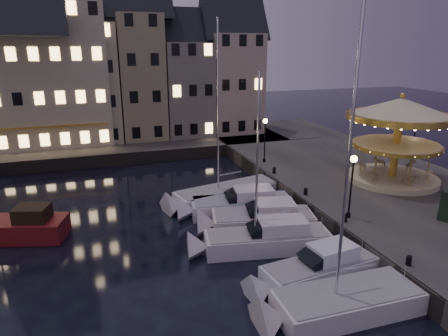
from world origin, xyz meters
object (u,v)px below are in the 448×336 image
object	(u,v)px
bollard_c	(306,191)
carousel	(399,124)
bollard_a	(409,260)
motorboat_e	(236,205)
streetlamp_b	(352,178)
streetlamp_d	(414,140)
red_fishing_boat	(14,229)
motorboat_c	(261,240)
streetlamp_c	(265,134)
motorboat_b	(313,272)
bollard_d	(274,170)
motorboat_a	(337,305)
motorboat_d	(257,220)
motorboat_f	(221,195)
bollard_b	(345,217)

from	to	relation	value
bollard_c	carousel	bearing A→B (deg)	4.29
bollard_a	motorboat_e	size ratio (longest dim) A/B	0.07
streetlamp_b	motorboat_e	world-z (taller)	streetlamp_b
streetlamp_d	red_fishing_boat	size ratio (longest dim) A/B	0.58
bollard_c	motorboat_c	xyz separation A→B (m)	(-5.55, -4.52, -0.92)
streetlamp_b	streetlamp_c	size ratio (longest dim) A/B	1.00
streetlamp_d	motorboat_b	distance (m)	19.95
bollard_a	bollard_c	size ratio (longest dim) A/B	1.00
bollard_d	motorboat_a	size ratio (longest dim) A/B	0.04
bollard_c	motorboat_b	bearing A→B (deg)	-116.67
streetlamp_b	carousel	xyz separation A→B (m)	(7.78, 5.13, 2.03)
motorboat_a	carousel	world-z (taller)	motorboat_a
streetlamp_d	motorboat_e	size ratio (longest dim) A/B	0.49
motorboat_d	red_fishing_boat	distance (m)	15.89
bollard_d	red_fishing_boat	world-z (taller)	red_fishing_boat
streetlamp_b	motorboat_f	distance (m)	10.82
motorboat_a	motorboat_b	size ratio (longest dim) A/B	1.79
bollard_c	motorboat_d	xyz separation A→B (m)	(-4.65, -1.73, -0.96)
bollard_a	motorboat_f	bearing A→B (deg)	110.67
bollard_c	bollard_d	bearing A→B (deg)	90.00
streetlamp_b	bollard_a	xyz separation A→B (m)	(-0.60, -6.00, -2.41)
bollard_c	motorboat_b	size ratio (longest dim) A/B	0.08
streetlamp_d	motorboat_e	bearing A→B (deg)	-175.39
streetlamp_b	red_fishing_boat	world-z (taller)	red_fishing_boat
streetlamp_d	streetlamp_b	bearing A→B (deg)	-148.22
motorboat_a	streetlamp_c	bearing A→B (deg)	75.47
streetlamp_b	streetlamp_c	distance (m)	13.50
bollard_b	motorboat_f	xyz separation A→B (m)	(-5.40, 8.80, -1.07)
motorboat_c	motorboat_a	bearing A→B (deg)	-82.44
motorboat_b	motorboat_d	world-z (taller)	same
bollard_d	carousel	size ratio (longest dim) A/B	0.07
motorboat_a	red_fishing_boat	distance (m)	20.32
bollard_c	motorboat_f	bearing A→B (deg)	144.85
carousel	motorboat_c	bearing A→B (deg)	-159.71
motorboat_e	carousel	bearing A→B (deg)	-2.13
bollard_d	motorboat_e	world-z (taller)	motorboat_e
bollard_c	red_fishing_boat	distance (m)	20.23
motorboat_c	bollard_d	bearing A→B (deg)	61.03
motorboat_c	motorboat_d	xyz separation A→B (m)	(0.90, 2.80, -0.04)
motorboat_c	motorboat_e	bearing A→B (deg)	85.47
streetlamp_b	motorboat_b	bearing A→B (deg)	-140.16
motorboat_c	carousel	xyz separation A→B (m)	(13.93, 5.15, 5.36)
streetlamp_c	motorboat_e	distance (m)	10.29
motorboat_f	red_fishing_boat	distance (m)	14.84
streetlamp_c	bollard_c	xyz separation A→B (m)	(-0.60, -9.00, -2.41)
streetlamp_d	red_fishing_boat	xyz separation A→B (m)	(-32.02, -0.58, -3.33)
bollard_a	motorboat_d	bearing A→B (deg)	117.91
motorboat_d	motorboat_f	world-z (taller)	motorboat_f
motorboat_d	carousel	world-z (taller)	carousel
motorboat_a	motorboat_b	distance (m)	2.68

